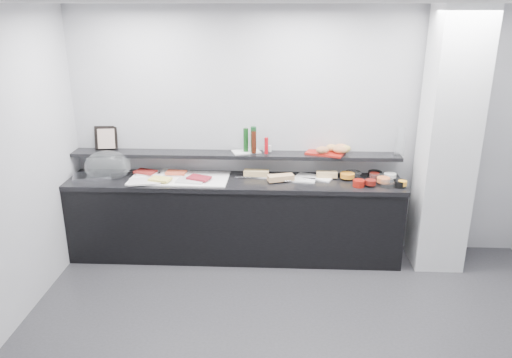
{
  "coord_description": "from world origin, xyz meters",
  "views": [
    {
      "loc": [
        -0.22,
        -3.36,
        2.69
      ],
      "look_at": [
        -0.45,
        1.45,
        1.0
      ],
      "focal_mm": 35.0,
      "sensor_mm": 36.0,
      "label": 1
    }
  ],
  "objects_px": {
    "condiment_tray": "(246,152)",
    "sandwich_plate_mid": "(299,180)",
    "cloche_base": "(92,176)",
    "bread_tray": "(326,152)",
    "framed_print": "(106,138)",
    "carafe": "(400,142)"
  },
  "relations": [
    {
      "from": "condiment_tray",
      "to": "bread_tray",
      "type": "distance_m",
      "value": 0.87
    },
    {
      "from": "framed_print",
      "to": "condiment_tray",
      "type": "xyz_separation_m",
      "value": [
        1.58,
        -0.06,
        -0.12
      ]
    },
    {
      "from": "sandwich_plate_mid",
      "to": "cloche_base",
      "type": "bearing_deg",
      "value": -170.84
    },
    {
      "from": "condiment_tray",
      "to": "sandwich_plate_mid",
      "type": "bearing_deg",
      "value": -38.64
    },
    {
      "from": "cloche_base",
      "to": "condiment_tray",
      "type": "relative_size",
      "value": 1.32
    },
    {
      "from": "cloche_base",
      "to": "framed_print",
      "type": "bearing_deg",
      "value": 53.64
    },
    {
      "from": "cloche_base",
      "to": "bread_tray",
      "type": "relative_size",
      "value": 0.99
    },
    {
      "from": "condiment_tray",
      "to": "carafe",
      "type": "height_order",
      "value": "carafe"
    },
    {
      "from": "bread_tray",
      "to": "carafe",
      "type": "distance_m",
      "value": 0.8
    },
    {
      "from": "cloche_base",
      "to": "sandwich_plate_mid",
      "type": "height_order",
      "value": "cloche_base"
    },
    {
      "from": "condiment_tray",
      "to": "framed_print",
      "type": "bearing_deg",
      "value": 158.57
    },
    {
      "from": "framed_print",
      "to": "bread_tray",
      "type": "bearing_deg",
      "value": -6.14
    },
    {
      "from": "sandwich_plate_mid",
      "to": "carafe",
      "type": "bearing_deg",
      "value": 17.61
    },
    {
      "from": "cloche_base",
      "to": "framed_print",
      "type": "height_order",
      "value": "framed_print"
    },
    {
      "from": "condiment_tray",
      "to": "bread_tray",
      "type": "relative_size",
      "value": 0.75
    },
    {
      "from": "sandwich_plate_mid",
      "to": "framed_print",
      "type": "distance_m",
      "value": 2.21
    },
    {
      "from": "sandwich_plate_mid",
      "to": "framed_print",
      "type": "bearing_deg",
      "value": -178.5
    },
    {
      "from": "condiment_tray",
      "to": "carafe",
      "type": "distance_m",
      "value": 1.67
    },
    {
      "from": "sandwich_plate_mid",
      "to": "bread_tray",
      "type": "relative_size",
      "value": 0.85
    },
    {
      "from": "framed_print",
      "to": "sandwich_plate_mid",
      "type": "bearing_deg",
      "value": -11.78
    },
    {
      "from": "cloche_base",
      "to": "condiment_tray",
      "type": "distance_m",
      "value": 1.7
    },
    {
      "from": "cloche_base",
      "to": "bread_tray",
      "type": "xyz_separation_m",
      "value": [
        2.54,
        0.23,
        0.24
      ]
    }
  ]
}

